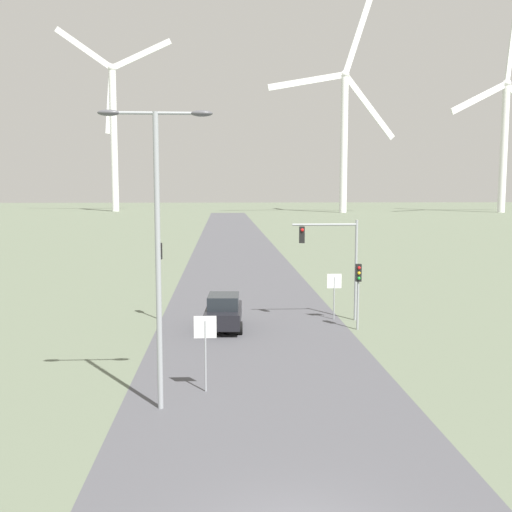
{
  "coord_description": "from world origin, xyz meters",
  "views": [
    {
      "loc": [
        -1.51,
        -11.38,
        7.28
      ],
      "look_at": [
        0.0,
        16.02,
        4.17
      ],
      "focal_mm": 42.0,
      "sensor_mm": 36.0,
      "label": 1
    }
  ],
  "objects_px": {
    "traffic_light_post_near_left": "(160,264)",
    "traffic_light_post_near_right": "(358,282)",
    "wind_turbine_left": "(113,123)",
    "stop_sign_near": "(205,339)",
    "wind_turbine_right": "(505,129)",
    "traffic_light_mast_overhead": "(334,250)",
    "wind_turbine_center": "(344,124)",
    "stop_sign_far": "(334,288)",
    "car_approaching": "(224,312)",
    "streetlamp": "(157,223)"
  },
  "relations": [
    {
      "from": "traffic_light_post_near_right",
      "to": "traffic_light_mast_overhead",
      "type": "bearing_deg",
      "value": 111.54
    },
    {
      "from": "streetlamp",
      "to": "wind_turbine_left",
      "type": "relative_size",
      "value": 0.17
    },
    {
      "from": "stop_sign_near",
      "to": "wind_turbine_right",
      "type": "bearing_deg",
      "value": 61.53
    },
    {
      "from": "streetlamp",
      "to": "stop_sign_far",
      "type": "height_order",
      "value": "streetlamp"
    },
    {
      "from": "traffic_light_mast_overhead",
      "to": "wind_turbine_right",
      "type": "bearing_deg",
      "value": 61.69
    },
    {
      "from": "traffic_light_post_near_left",
      "to": "car_approaching",
      "type": "height_order",
      "value": "traffic_light_post_near_left"
    },
    {
      "from": "car_approaching",
      "to": "wind_turbine_right",
      "type": "relative_size",
      "value": 0.07
    },
    {
      "from": "stop_sign_near",
      "to": "traffic_light_post_near_right",
      "type": "xyz_separation_m",
      "value": [
        7.59,
        9.11,
        0.57
      ]
    },
    {
      "from": "traffic_light_post_near_left",
      "to": "car_approaching",
      "type": "xyz_separation_m",
      "value": [
        3.49,
        -2.35,
        -2.23
      ]
    },
    {
      "from": "traffic_light_post_near_right",
      "to": "stop_sign_near",
      "type": "bearing_deg",
      "value": -129.79
    },
    {
      "from": "wind_turbine_left",
      "to": "traffic_light_post_near_right",
      "type": "bearing_deg",
      "value": -75.88
    },
    {
      "from": "car_approaching",
      "to": "wind_turbine_left",
      "type": "bearing_deg",
      "value": 101.85
    },
    {
      "from": "traffic_light_post_near_left",
      "to": "traffic_light_mast_overhead",
      "type": "relative_size",
      "value": 0.77
    },
    {
      "from": "stop_sign_near",
      "to": "stop_sign_far",
      "type": "relative_size",
      "value": 1.08
    },
    {
      "from": "wind_turbine_right",
      "to": "streetlamp",
      "type": "bearing_deg",
      "value": -118.64
    },
    {
      "from": "stop_sign_near",
      "to": "wind_turbine_right",
      "type": "distance_m",
      "value": 180.71
    },
    {
      "from": "stop_sign_near",
      "to": "stop_sign_far",
      "type": "distance_m",
      "value": 13.45
    },
    {
      "from": "traffic_light_post_near_right",
      "to": "wind_turbine_right",
      "type": "relative_size",
      "value": 0.06
    },
    {
      "from": "wind_turbine_left",
      "to": "wind_turbine_right",
      "type": "xyz_separation_m",
      "value": [
        118.96,
        -14.92,
        -2.76
      ]
    },
    {
      "from": "wind_turbine_right",
      "to": "traffic_light_post_near_left",
      "type": "bearing_deg",
      "value": -121.24
    },
    {
      "from": "streetlamp",
      "to": "stop_sign_far",
      "type": "relative_size",
      "value": 3.79
    },
    {
      "from": "traffic_light_post_near_left",
      "to": "traffic_light_post_near_right",
      "type": "xyz_separation_m",
      "value": [
        10.42,
        -2.88,
        -0.63
      ]
    },
    {
      "from": "traffic_light_mast_overhead",
      "to": "wind_turbine_left",
      "type": "xyz_separation_m",
      "value": [
        -40.21,
        161.13,
        23.77
      ]
    },
    {
      "from": "wind_turbine_left",
      "to": "wind_turbine_center",
      "type": "height_order",
      "value": "wind_turbine_center"
    },
    {
      "from": "stop_sign_near",
      "to": "car_approaching",
      "type": "distance_m",
      "value": 9.72
    },
    {
      "from": "stop_sign_far",
      "to": "car_approaching",
      "type": "xyz_separation_m",
      "value": [
        -6.15,
        -1.96,
        -0.89
      ]
    },
    {
      "from": "stop_sign_far",
      "to": "car_approaching",
      "type": "relative_size",
      "value": 0.61
    },
    {
      "from": "stop_sign_far",
      "to": "wind_turbine_left",
      "type": "height_order",
      "value": "wind_turbine_left"
    },
    {
      "from": "car_approaching",
      "to": "wind_turbine_right",
      "type": "height_order",
      "value": "wind_turbine_right"
    },
    {
      "from": "wind_turbine_left",
      "to": "wind_turbine_right",
      "type": "distance_m",
      "value": 119.93
    },
    {
      "from": "traffic_light_post_near_left",
      "to": "traffic_light_mast_overhead",
      "type": "distance_m",
      "value": 9.59
    },
    {
      "from": "traffic_light_post_near_left",
      "to": "wind_turbine_right",
      "type": "bearing_deg",
      "value": 58.76
    },
    {
      "from": "stop_sign_far",
      "to": "traffic_light_post_near_right",
      "type": "relative_size",
      "value": 0.75
    },
    {
      "from": "stop_sign_far",
      "to": "traffic_light_post_near_right",
      "type": "xyz_separation_m",
      "value": [
        0.78,
        -2.49,
        0.72
      ]
    },
    {
      "from": "traffic_light_mast_overhead",
      "to": "wind_turbine_left",
      "type": "bearing_deg",
      "value": 104.01
    },
    {
      "from": "traffic_light_post_near_left",
      "to": "car_approaching",
      "type": "distance_m",
      "value": 4.76
    },
    {
      "from": "streetlamp",
      "to": "stop_sign_near",
      "type": "distance_m",
      "value": 4.73
    },
    {
      "from": "car_approaching",
      "to": "streetlamp",
      "type": "bearing_deg",
      "value": -100.64
    },
    {
      "from": "traffic_light_post_near_left",
      "to": "wind_turbine_right",
      "type": "height_order",
      "value": "wind_turbine_right"
    },
    {
      "from": "traffic_light_post_near_left",
      "to": "traffic_light_post_near_right",
      "type": "height_order",
      "value": "traffic_light_post_near_left"
    },
    {
      "from": "traffic_light_mast_overhead",
      "to": "wind_turbine_center",
      "type": "relative_size",
      "value": 0.09
    },
    {
      "from": "stop_sign_near",
      "to": "car_approaching",
      "type": "relative_size",
      "value": 0.66
    },
    {
      "from": "traffic_light_post_near_right",
      "to": "wind_turbine_left",
      "type": "xyz_separation_m",
      "value": [
        -41.1,
        163.37,
        25.17
      ]
    },
    {
      "from": "car_approaching",
      "to": "wind_turbine_right",
      "type": "xyz_separation_m",
      "value": [
        84.8,
        147.92,
        24.01
      ]
    },
    {
      "from": "stop_sign_near",
      "to": "traffic_light_post_near_right",
      "type": "height_order",
      "value": "traffic_light_post_near_right"
    },
    {
      "from": "car_approaching",
      "to": "wind_turbine_left",
      "type": "distance_m",
      "value": 168.53
    },
    {
      "from": "stop_sign_far",
      "to": "wind_turbine_right",
      "type": "relative_size",
      "value": 0.04
    },
    {
      "from": "traffic_light_mast_overhead",
      "to": "wind_turbine_center",
      "type": "distance_m",
      "value": 152.67
    },
    {
      "from": "car_approaching",
      "to": "stop_sign_near",
      "type": "bearing_deg",
      "value": -93.9
    },
    {
      "from": "traffic_light_mast_overhead",
      "to": "streetlamp",
      "type": "bearing_deg",
      "value": -122.24
    }
  ]
}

